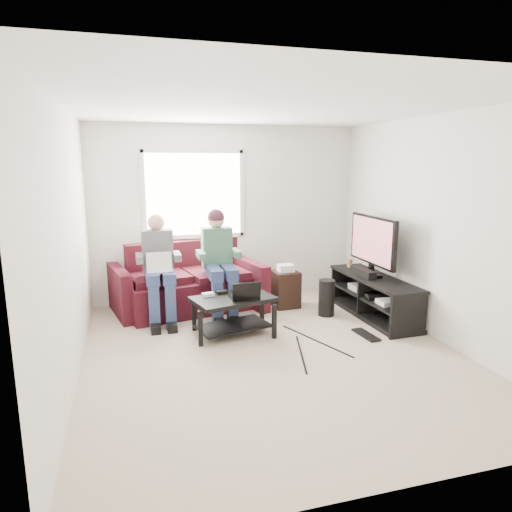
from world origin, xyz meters
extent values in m
plane|color=beige|center=(0.00, 0.00, 0.00)|extent=(4.50, 4.50, 0.00)
plane|color=white|center=(0.00, 0.00, 2.60)|extent=(4.50, 4.50, 0.00)
plane|color=silver|center=(0.00, 2.25, 1.30)|extent=(4.50, 0.00, 4.50)
plane|color=silver|center=(0.00, -2.25, 1.30)|extent=(4.50, 0.00, 4.50)
plane|color=silver|center=(-2.00, 0.00, 1.30)|extent=(0.00, 4.50, 4.50)
plane|color=silver|center=(2.00, 0.00, 1.30)|extent=(0.00, 4.50, 4.50)
cube|color=white|center=(-0.50, 2.24, 1.60)|extent=(1.40, 0.01, 1.20)
cube|color=silver|center=(-0.50, 2.23, 1.60)|extent=(1.48, 0.04, 1.28)
cube|color=#3E0F12|center=(-0.69, 1.77, 0.23)|extent=(1.83, 1.22, 0.46)
cube|color=#3E0F12|center=(-0.69, 2.16, 0.70)|extent=(1.68, 0.54, 0.47)
cube|color=#3E0F12|center=(-1.61, 1.77, 0.33)|extent=(0.35, 1.00, 0.66)
cube|color=#3E0F12|center=(0.22, 1.77, 0.33)|extent=(0.35, 1.00, 0.66)
cube|color=#3E0F12|center=(-1.10, 1.75, 0.51)|extent=(0.91, 0.91, 0.10)
cube|color=#3E0F12|center=(-0.29, 1.75, 0.51)|extent=(0.91, 0.91, 0.10)
cube|color=navy|center=(-1.19, 1.29, 0.63)|extent=(0.16, 0.45, 0.14)
cube|color=navy|center=(-0.99, 1.29, 0.63)|extent=(0.16, 0.45, 0.14)
cube|color=navy|center=(-1.19, 1.11, 0.28)|extent=(0.13, 0.13, 0.56)
cube|color=navy|center=(-0.99, 1.11, 0.28)|extent=(0.13, 0.13, 0.56)
cube|color=slate|center=(-1.09, 1.62, 0.91)|extent=(0.40, 0.22, 0.55)
sphere|color=tan|center=(-1.09, 1.64, 1.28)|extent=(0.22, 0.22, 0.22)
cube|color=navy|center=(-0.39, 1.29, 0.63)|extent=(0.16, 0.45, 0.14)
cube|color=navy|center=(-0.19, 1.29, 0.63)|extent=(0.16, 0.45, 0.14)
cube|color=navy|center=(-0.39, 1.11, 0.28)|extent=(0.13, 0.13, 0.56)
cube|color=navy|center=(-0.19, 1.11, 0.28)|extent=(0.13, 0.13, 0.56)
cube|color=#565858|center=(-0.29, 1.62, 0.91)|extent=(0.40, 0.22, 0.55)
sphere|color=tan|center=(-0.29, 1.64, 1.28)|extent=(0.22, 0.22, 0.22)
sphere|color=#371B23|center=(-0.29, 1.64, 1.32)|extent=(0.23, 0.23, 0.23)
cube|color=black|center=(-0.28, 0.67, 0.45)|extent=(1.05, 0.78, 0.05)
cube|color=black|center=(-0.28, 0.67, 0.10)|extent=(0.95, 0.69, 0.02)
cube|color=black|center=(-0.72, 0.42, 0.21)|extent=(0.05, 0.05, 0.42)
cube|color=black|center=(0.16, 0.42, 0.21)|extent=(0.05, 0.05, 0.42)
cube|color=black|center=(-0.72, 0.93, 0.21)|extent=(0.05, 0.05, 0.42)
cube|color=black|center=(0.16, 0.93, 0.21)|extent=(0.05, 0.05, 0.42)
cube|color=silver|center=(-0.56, 0.79, 0.49)|extent=(0.15, 0.11, 0.04)
cube|color=black|center=(-0.38, 0.85, 0.49)|extent=(0.15, 0.11, 0.04)
cube|color=gray|center=(0.02, 0.82, 0.49)|extent=(0.16, 0.12, 0.04)
cube|color=black|center=(1.70, 0.81, 0.53)|extent=(0.54, 1.66, 0.04)
cube|color=black|center=(1.70, 0.81, 0.27)|extent=(0.50, 1.60, 0.03)
cube|color=black|center=(1.70, 0.81, 0.03)|extent=(0.54, 1.66, 0.06)
cube|color=black|center=(1.70, 0.01, 0.27)|extent=(0.50, 0.05, 0.55)
cube|color=black|center=(1.70, 1.62, 0.27)|extent=(0.50, 0.05, 0.55)
cube|color=black|center=(1.70, 0.91, 0.57)|extent=(0.12, 0.40, 0.04)
cube|color=black|center=(1.70, 0.91, 0.65)|extent=(0.06, 0.06, 0.12)
cube|color=black|center=(1.70, 0.91, 1.03)|extent=(0.05, 1.10, 0.65)
cube|color=#E73686|center=(1.67, 0.91, 1.03)|extent=(0.01, 1.01, 0.58)
cube|color=black|center=(1.58, 0.91, 0.60)|extent=(0.12, 0.50, 0.10)
cylinder|color=olive|center=(1.65, 1.44, 0.61)|extent=(0.08, 0.08, 0.12)
cube|color=silver|center=(1.70, 0.41, 0.32)|extent=(0.30, 0.22, 0.06)
cube|color=gray|center=(1.70, 1.11, 0.33)|extent=(0.34, 0.26, 0.08)
cube|color=black|center=(1.70, 0.76, 0.32)|extent=(0.38, 0.30, 0.07)
cylinder|color=black|center=(1.10, 1.02, 0.25)|extent=(0.22, 0.22, 0.50)
cube|color=black|center=(1.25, 0.18, 0.01)|extent=(0.18, 0.44, 0.02)
cube|color=black|center=(0.69, 1.54, 0.26)|extent=(0.35, 0.35, 0.52)
cube|color=silver|center=(0.69, 1.54, 0.57)|extent=(0.22, 0.18, 0.10)
camera|label=1|loc=(-1.45, -4.46, 2.06)|focal=32.00mm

